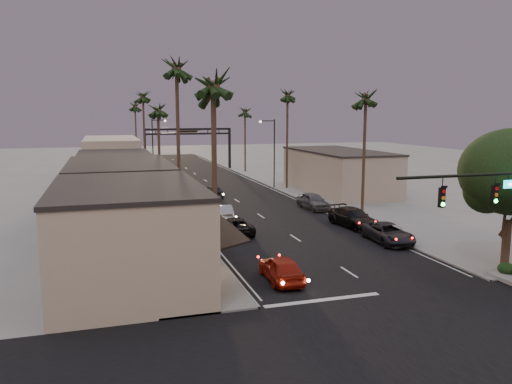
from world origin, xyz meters
TOP-DOWN VIEW (x-y plane):
  - ground at (0.00, 40.00)m, footprint 200.00×200.00m
  - road at (0.00, 45.00)m, footprint 14.00×120.00m
  - cross_street at (0.00, 0.00)m, footprint 80.00×12.00m
  - sidewalk_left at (-9.50, 52.00)m, footprint 5.00×92.00m
  - sidewalk_right at (9.50, 52.00)m, footprint 5.00×92.00m
  - storefront_near at (-13.00, 12.00)m, footprint 8.00×12.00m
  - storefront_mid at (-13.00, 26.00)m, footprint 8.00×14.00m
  - storefront_far at (-13.00, 42.00)m, footprint 8.00×16.00m
  - storefront_dist at (-13.00, 65.00)m, footprint 8.00×20.00m
  - building_right at (14.00, 40.00)m, footprint 8.00×18.00m
  - traffic_signal at (5.69, 4.00)m, footprint 8.51×0.22m
  - arch at (0.00, 70.00)m, footprint 15.20×0.40m
  - streetlight_right at (6.92, 45.00)m, footprint 2.13×0.30m
  - streetlight_left at (-6.92, 58.00)m, footprint 2.13×0.30m
  - palm_la at (-8.60, 9.00)m, footprint 3.20×3.20m
  - palm_lb at (-8.60, 22.00)m, footprint 3.20×3.20m
  - palm_lc at (-8.60, 36.00)m, footprint 3.20×3.20m
  - palm_ld at (-8.60, 55.00)m, footprint 3.20×3.20m
  - palm_ra at (8.60, 24.00)m, footprint 3.20×3.20m
  - palm_rb at (8.60, 44.00)m, footprint 3.20×3.20m
  - palm_rc at (8.60, 64.00)m, footprint 3.20×3.20m
  - palm_far at (-8.30, 78.00)m, footprint 3.20×3.20m
  - oncoming_red at (-4.54, 9.73)m, footprint 2.00×4.57m
  - oncoming_pickup at (-4.30, 21.78)m, footprint 2.60×5.14m
  - oncoming_silver at (-3.92, 27.28)m, footprint 1.94×4.51m
  - oncoming_white at (-4.65, 34.46)m, footprint 2.86×5.92m
  - oncoming_dgrey at (-2.12, 39.96)m, footprint 1.96×4.47m
  - oncoming_grey_far at (-4.29, 51.64)m, footprint 2.05×4.40m
  - curbside_near at (6.20, 15.72)m, footprint 2.62×5.32m
  - curbside_black at (6.20, 21.22)m, footprint 2.97×5.86m
  - curbside_grey at (6.20, 29.79)m, footprint 2.30×5.02m

SIDE VIEW (x-z plane):
  - ground at x=0.00m, z-range 0.00..0.00m
  - cross_street at x=0.00m, z-range 0.00..0.01m
  - road at x=0.00m, z-range -0.01..0.01m
  - sidewalk_left at x=-9.50m, z-range 0.00..0.12m
  - sidewalk_right at x=9.50m, z-range 0.00..0.12m
  - oncoming_pickup at x=-4.30m, z-range 0.00..1.39m
  - oncoming_grey_far at x=-4.29m, z-range 0.00..1.40m
  - oncoming_silver at x=-3.92m, z-range 0.00..1.45m
  - curbside_near at x=6.20m, z-range 0.00..1.45m
  - oncoming_dgrey at x=-2.12m, z-range 0.00..1.50m
  - oncoming_red at x=-4.54m, z-range 0.00..1.53m
  - curbside_black at x=6.20m, z-range 0.00..1.63m
  - oncoming_white at x=-4.65m, z-range 0.00..1.66m
  - curbside_grey at x=6.20m, z-range 0.00..1.67m
  - storefront_far at x=-13.00m, z-range 0.00..5.00m
  - building_right at x=14.00m, z-range 0.00..5.00m
  - storefront_near at x=-13.00m, z-range 0.00..5.50m
  - storefront_mid at x=-13.00m, z-range 0.00..5.50m
  - storefront_dist at x=-13.00m, z-range 0.00..6.00m
  - traffic_signal at x=5.69m, z-range 1.18..8.98m
  - streetlight_right at x=6.92m, z-range 0.83..9.83m
  - streetlight_left at x=-6.92m, z-range 0.83..9.83m
  - arch at x=0.00m, z-range 1.90..9.17m
  - palm_lc at x=-8.60m, z-range 4.37..16.57m
  - palm_rc at x=8.60m, z-range 4.37..16.57m
  - palm_la at x=-8.60m, z-range 4.84..18.04m
  - palm_ra at x=8.60m, z-range 4.84..18.04m
  - palm_far at x=-8.30m, z-range 4.84..18.04m
  - palm_ld at x=-8.60m, z-range 5.32..19.52m
  - palm_rb at x=8.60m, z-range 5.32..19.52m
  - palm_lb at x=-8.60m, z-range 5.79..20.99m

